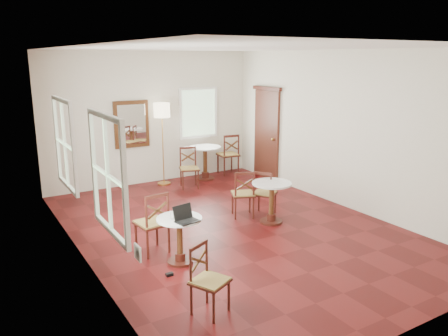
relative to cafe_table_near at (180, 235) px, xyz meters
name	(u,v)px	position (x,y,z in m)	size (l,w,h in m)	color
ground	(233,228)	(1.36, 0.74, -0.42)	(7.00, 7.00, 0.00)	#4E0D0D
room_shell	(222,117)	(1.30, 1.01, 1.47)	(5.02, 7.02, 3.01)	silver
cafe_table_near	(180,235)	(0.00, 0.00, 0.00)	(0.64, 0.64, 0.68)	#431910
cafe_table_mid	(272,198)	(2.08, 0.61, 0.04)	(0.70, 0.70, 0.74)	#431910
cafe_table_back	(205,159)	(2.48, 3.76, 0.08)	(0.76, 0.76, 0.80)	#431910
chair_near_a	(153,223)	(-0.19, 0.52, 0.05)	(0.49, 0.49, 0.95)	#431910
chair_near_b	(208,280)	(-0.28, -1.33, -0.01)	(0.50, 0.50, 0.82)	#431910
chair_mid_a	(243,194)	(1.83, 1.13, 0.02)	(0.53, 0.53, 0.88)	#431910
chair_mid_b	(264,193)	(2.20, 0.99, 0.01)	(0.55, 0.55, 0.86)	#431910
chair_back_a	(229,154)	(3.22, 3.89, 0.09)	(0.52, 0.52, 1.02)	#431910
chair_back_b	(189,168)	(1.85, 3.35, 0.03)	(0.53, 0.53, 0.91)	#431910
floor_lamp	(162,116)	(1.47, 3.89, 1.16)	(0.36, 0.36, 1.87)	#BF8C3F
laptop	(185,217)	(0.02, -0.16, 0.31)	(0.34, 0.30, 0.22)	black
mouse	(181,218)	(0.00, -0.05, 0.28)	(0.09, 0.06, 0.03)	black
navy_mug	(180,215)	(0.00, -0.02, 0.31)	(0.12, 0.08, 0.10)	black
water_glass	(172,216)	(-0.10, 0.01, 0.30)	(0.05, 0.05, 0.09)	white
power_adapter	(169,274)	(-0.30, -0.29, -0.40)	(0.10, 0.06, 0.04)	black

